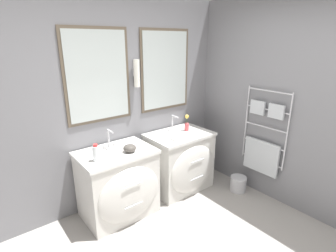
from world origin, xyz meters
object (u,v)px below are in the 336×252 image
(vanity_right, at_px, (181,162))
(waste_bin, at_px, (238,183))
(vanity_left, at_px, (119,184))
(toiletry_bottle, at_px, (96,153))
(flower_vase, at_px, (187,124))
(amenity_bowl, at_px, (130,148))

(vanity_right, height_order, waste_bin, vanity_right)
(vanity_left, distance_m, toiletry_bottle, 0.58)
(vanity_left, relative_size, flower_vase, 3.66)
(vanity_right, bearing_deg, waste_bin, -43.45)
(amenity_bowl, xyz_separation_m, waste_bin, (1.45, -0.49, -0.77))
(vanity_right, distance_m, toiletry_bottle, 1.35)
(vanity_left, height_order, waste_bin, vanity_left)
(vanity_right, height_order, amenity_bowl, amenity_bowl)
(vanity_left, bearing_deg, vanity_right, 0.00)
(vanity_left, xyz_separation_m, flower_vase, (1.14, 0.07, 0.51))
(flower_vase, bearing_deg, toiletry_bottle, -174.85)
(vanity_left, distance_m, waste_bin, 1.71)
(waste_bin, bearing_deg, vanity_right, 136.55)
(toiletry_bottle, height_order, flower_vase, flower_vase)
(flower_vase, bearing_deg, amenity_bowl, -172.15)
(waste_bin, bearing_deg, flower_vase, 125.03)
(vanity_right, height_order, toiletry_bottle, toiletry_bottle)
(vanity_right, relative_size, amenity_bowl, 5.77)
(toiletry_bottle, xyz_separation_m, flower_vase, (1.41, 0.13, 0.01))
(vanity_left, relative_size, amenity_bowl, 5.77)
(toiletry_bottle, distance_m, amenity_bowl, 0.40)
(amenity_bowl, distance_m, flower_vase, 1.02)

